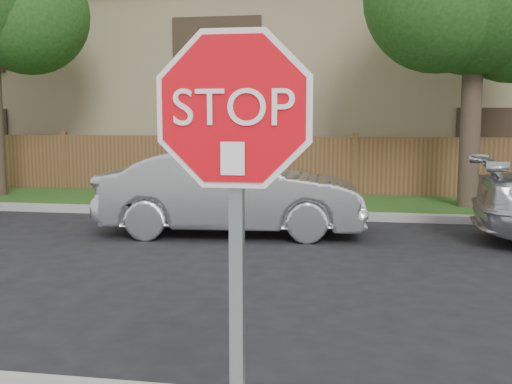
# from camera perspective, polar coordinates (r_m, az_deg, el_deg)

# --- Properties ---
(far_curb) EXTENTS (70.00, 0.30, 0.15)m
(far_curb) POSITION_cam_1_polar(r_m,az_deg,el_deg) (12.47, 9.23, -2.30)
(far_curb) COLOR gray
(far_curb) RESTS_ON ground
(grass_strip) EXTENTS (70.00, 3.00, 0.12)m
(grass_strip) POSITION_cam_1_polar(r_m,az_deg,el_deg) (14.10, 9.29, -1.26)
(grass_strip) COLOR #1E4714
(grass_strip) RESTS_ON ground
(fence) EXTENTS (70.00, 0.12, 1.60)m
(fence) POSITION_cam_1_polar(r_m,az_deg,el_deg) (15.61, 9.40, 2.28)
(fence) COLOR #51351C
(fence) RESTS_ON ground
(apartment_building) EXTENTS (35.20, 9.20, 7.20)m
(apartment_building) POSITION_cam_1_polar(r_m,az_deg,el_deg) (21.20, 9.66, 10.94)
(apartment_building) COLOR #92835A
(apartment_building) RESTS_ON ground
(stop_sign) EXTENTS (1.01, 0.13, 2.55)m
(stop_sign) POSITION_cam_1_polar(r_m,az_deg,el_deg) (2.75, -2.04, 1.18)
(stop_sign) COLOR gray
(stop_sign) RESTS_ON sidewalk_near
(sedan_left) EXTENTS (4.83, 2.07, 1.55)m
(sedan_left) POSITION_cam_1_polar(r_m,az_deg,el_deg) (10.76, -2.28, 0.04)
(sedan_left) COLOR #AAAAAE
(sedan_left) RESTS_ON ground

